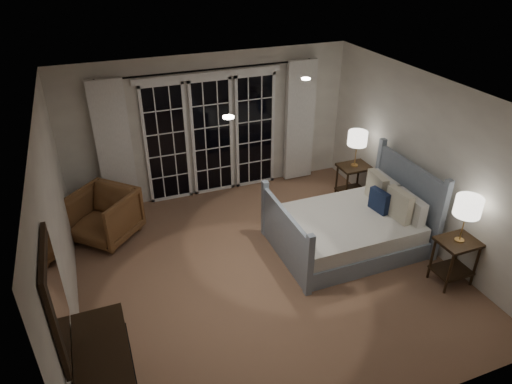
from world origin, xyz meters
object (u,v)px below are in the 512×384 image
object	(u,v)px
nightstand_left	(455,255)
nightstand_right	(353,177)
armchair	(104,216)
bed	(351,227)
lamp_right	(358,139)
dresser	(108,383)
lamp_left	(468,207)

from	to	relation	value
nightstand_left	nightstand_right	xyz separation A→B (m)	(-0.09, 2.39, 0.00)
armchair	nightstand_left	bearing A→B (deg)	11.45
bed	lamp_right	size ratio (longest dim) A/B	3.34
lamp_right	dresser	xyz separation A→B (m)	(-4.39, -2.74, -0.76)
lamp_right	nightstand_left	bearing A→B (deg)	-87.92
lamp_left	lamp_right	distance (m)	2.40
nightstand_left	lamp_left	bearing A→B (deg)	90.00
nightstand_right	lamp_left	world-z (taller)	lamp_left
armchair	nightstand_right	bearing A→B (deg)	39.40
lamp_left	dresser	bearing A→B (deg)	-175.52
lamp_left	dresser	world-z (taller)	lamp_left
dresser	lamp_right	bearing A→B (deg)	31.99
armchair	bed	bearing A→B (deg)	20.29
nightstand_left	lamp_left	world-z (taller)	lamp_left
nightstand_left	nightstand_right	distance (m)	2.39
dresser	bed	bearing A→B (deg)	23.40
bed	nightstand_left	size ratio (longest dim) A/B	3.09
nightstand_left	dresser	distance (m)	4.49
armchair	lamp_right	bearing A→B (deg)	39.40
lamp_left	dresser	size ratio (longest dim) A/B	0.55
nightstand_right	nightstand_left	bearing A→B (deg)	-87.92
nightstand_right	dresser	bearing A→B (deg)	-148.01
nightstand_right	armchair	world-z (taller)	armchair
bed	lamp_right	bearing A→B (deg)	57.43
nightstand_right	lamp_right	xyz separation A→B (m)	(0.00, 0.00, 0.73)
nightstand_right	armchair	distance (m)	4.18
bed	lamp_left	size ratio (longest dim) A/B	3.25
nightstand_right	bed	bearing A→B (deg)	-122.57
bed	lamp_left	xyz separation A→B (m)	(0.83, -1.23, 0.88)
lamp_right	armchair	distance (m)	4.25
armchair	dresser	distance (m)	3.13
bed	nightstand_right	distance (m)	1.39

